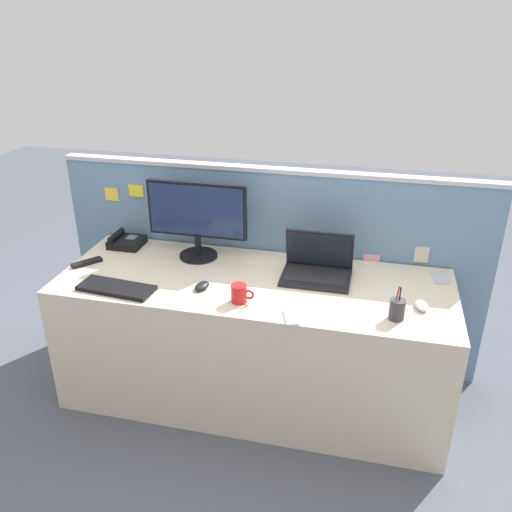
# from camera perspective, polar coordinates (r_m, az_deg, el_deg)

# --- Properties ---
(ground_plane) EXTENTS (10.00, 10.00, 0.00)m
(ground_plane) POSITION_cam_1_polar(r_m,az_deg,el_deg) (3.24, -0.21, -14.35)
(ground_plane) COLOR #4C515B
(desk) EXTENTS (2.08, 0.76, 0.75)m
(desk) POSITION_cam_1_polar(r_m,az_deg,el_deg) (3.02, -0.22, -8.89)
(desk) COLOR beige
(desk) RESTS_ON ground_plane
(cubicle_divider) EXTENTS (2.53, 0.07, 1.24)m
(cubicle_divider) POSITION_cam_1_polar(r_m,az_deg,el_deg) (3.25, 1.51, -1.13)
(cubicle_divider) COLOR #6084A3
(cubicle_divider) RESTS_ON ground_plane
(desktop_monitor) EXTENTS (0.57, 0.22, 0.44)m
(desktop_monitor) POSITION_cam_1_polar(r_m,az_deg,el_deg) (3.01, -6.32, 4.34)
(desktop_monitor) COLOR black
(desktop_monitor) RESTS_ON desk
(laptop) EXTENTS (0.36, 0.27, 0.24)m
(laptop) POSITION_cam_1_polar(r_m,az_deg,el_deg) (2.87, 6.57, -1.06)
(laptop) COLOR black
(laptop) RESTS_ON desk
(desk_phone) EXTENTS (0.19, 0.18, 0.08)m
(desk_phone) POSITION_cam_1_polar(r_m,az_deg,el_deg) (3.31, -13.74, 1.53)
(desk_phone) COLOR black
(desk_phone) RESTS_ON desk
(keyboard_main) EXTENTS (0.41, 0.18, 0.02)m
(keyboard_main) POSITION_cam_1_polar(r_m,az_deg,el_deg) (2.82, -14.70, -3.33)
(keyboard_main) COLOR black
(keyboard_main) RESTS_ON desk
(computer_mouse_right_hand) EXTENTS (0.08, 0.11, 0.03)m
(computer_mouse_right_hand) POSITION_cam_1_polar(r_m,az_deg,el_deg) (2.68, 17.24, -5.08)
(computer_mouse_right_hand) COLOR silver
(computer_mouse_right_hand) RESTS_ON desk
(computer_mouse_left_hand) EXTENTS (0.08, 0.11, 0.03)m
(computer_mouse_left_hand) POSITION_cam_1_polar(r_m,az_deg,el_deg) (2.75, -5.79, -3.19)
(computer_mouse_left_hand) COLOR black
(computer_mouse_left_hand) RESTS_ON desk
(pen_cup) EXTENTS (0.07, 0.07, 0.17)m
(pen_cup) POSITION_cam_1_polar(r_m,az_deg,el_deg) (2.55, 14.84, -5.52)
(pen_cup) COLOR #333338
(pen_cup) RESTS_ON desk
(cell_phone_white_slab) EXTENTS (0.10, 0.15, 0.01)m
(cell_phone_white_slab) POSITION_cam_1_polar(r_m,az_deg,el_deg) (2.51, 3.77, -6.51)
(cell_phone_white_slab) COLOR silver
(cell_phone_white_slab) RESTS_ON desk
(cell_phone_silver_slab) EXTENTS (0.09, 0.14, 0.01)m
(cell_phone_silver_slab) POSITION_cam_1_polar(r_m,az_deg,el_deg) (3.00, 19.08, -2.22)
(cell_phone_silver_slab) COLOR #B7BAC1
(cell_phone_silver_slab) RESTS_ON desk
(tv_remote) EXTENTS (0.14, 0.16, 0.02)m
(tv_remote) POSITION_cam_1_polar(r_m,az_deg,el_deg) (3.14, -17.62, -0.67)
(tv_remote) COLOR black
(tv_remote) RESTS_ON desk
(coffee_mug) EXTENTS (0.12, 0.08, 0.09)m
(coffee_mug) POSITION_cam_1_polar(r_m,az_deg,el_deg) (2.61, -1.78, -4.02)
(coffee_mug) COLOR red
(coffee_mug) RESTS_ON desk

